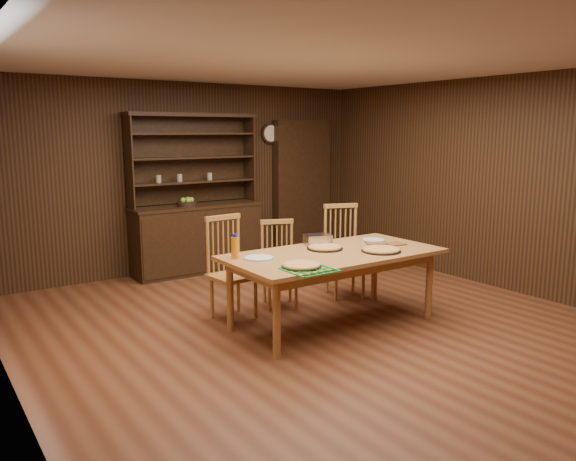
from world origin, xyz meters
TOP-DOWN VIEW (x-y plane):
  - floor at (0.00, 0.00)m, footprint 6.00×6.00m
  - room_shell at (0.00, 0.00)m, footprint 6.00×6.00m
  - china_hutch at (-0.00, 2.75)m, footprint 1.84×0.52m
  - doorway at (1.90, 2.90)m, footprint 1.00×0.18m
  - wall_clock at (1.35, 2.96)m, footprint 0.30×0.05m
  - dining_table at (0.17, -0.03)m, footprint 2.16×1.08m
  - chair_left at (-0.57, 0.78)m, footprint 0.48×0.46m
  - chair_center at (0.08, 0.83)m, footprint 0.50×0.49m
  - chair_right at (0.95, 0.74)m, footprint 0.56×0.55m
  - pizza_left at (-0.46, -0.36)m, footprint 0.36×0.36m
  - pizza_right at (0.58, -0.28)m, footprint 0.40×0.40m
  - pizza_center at (0.19, 0.13)m, footprint 0.37×0.37m
  - cooling_rack at (-0.47, -0.49)m, footprint 0.49×0.49m
  - plate_left at (-0.60, 0.14)m, footprint 0.29×0.29m
  - plate_right at (0.90, 0.18)m, footprint 0.26×0.26m
  - foil_dish at (0.27, 0.36)m, footprint 0.32×0.27m
  - juice_bottle at (-0.77, 0.28)m, footprint 0.07×0.07m
  - pot_holder_a at (0.95, -0.10)m, footprint 0.21×0.21m
  - pot_holder_b at (0.81, 0.06)m, footprint 0.27×0.27m
  - fruit_bowl at (-0.16, 2.69)m, footprint 0.27×0.27m

SIDE VIEW (x-z plane):
  - floor at x=0.00m, z-range 0.00..0.00m
  - chair_center at x=0.08m, z-range 0.03..0.99m
  - chair_left at x=-0.57m, z-range 0.03..1.11m
  - chair_right at x=0.95m, z-range 0.03..1.12m
  - china_hutch at x=0.00m, z-range -0.49..1.68m
  - dining_table at x=0.17m, z-range 0.31..1.06m
  - pot_holder_a at x=0.95m, z-range 0.75..0.76m
  - pot_holder_b at x=0.81m, z-range 0.75..0.76m
  - plate_left at x=-0.60m, z-range 0.75..0.77m
  - plate_right at x=0.90m, z-range 0.75..0.77m
  - cooling_rack at x=-0.47m, z-range 0.75..0.77m
  - pizza_center at x=0.19m, z-range 0.75..0.79m
  - pizza_right at x=0.58m, z-range 0.75..0.79m
  - pizza_left at x=-0.46m, z-range 0.75..0.79m
  - foil_dish at x=0.27m, z-range 0.75..0.86m
  - juice_bottle at x=-0.77m, z-range 0.74..0.98m
  - fruit_bowl at x=-0.16m, z-range 0.93..1.04m
  - doorway at x=1.90m, z-range 0.00..2.10m
  - room_shell at x=0.00m, z-range -1.42..4.58m
  - wall_clock at x=1.35m, z-range 1.75..2.05m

